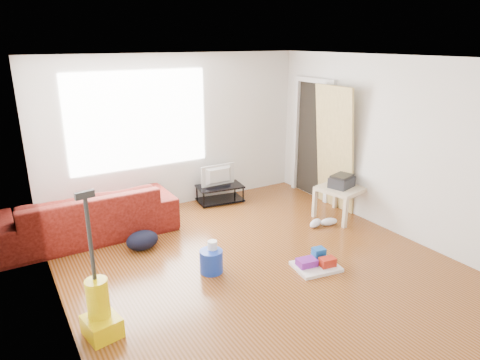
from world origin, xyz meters
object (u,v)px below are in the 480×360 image
side_table (341,192)px  cleaning_tray (316,263)px  sofa (91,236)px  tv_stand (220,193)px  vacuum (100,310)px  backpack (143,248)px  bucket (212,271)px

side_table → cleaning_tray: side_table is taller
sofa → tv_stand: bearing=-173.2°
tv_stand → cleaning_tray: (-0.05, -2.61, -0.10)m
side_table → vacuum: 4.06m
tv_stand → backpack: tv_stand is taller
bucket → sofa: bearing=120.6°
sofa → bucket: bearing=120.6°
tv_stand → bucket: tv_stand is taller
vacuum → cleaning_tray: bearing=-12.3°
bucket → backpack: bucket is taller
backpack → vacuum: 1.78m
sofa → side_table: size_ratio=3.25×
cleaning_tray → sofa: bearing=133.3°
bucket → vacuum: 1.53m
cleaning_tray → vacuum: (-2.59, 0.09, 0.21)m
bucket → cleaning_tray: 1.30m
tv_stand → backpack: 2.02m
tv_stand → side_table: 2.06m
tv_stand → side_table: (1.30, -1.58, 0.27)m
vacuum → bucket: bearing=8.4°
bucket → side_table: bearing=10.3°
side_table → backpack: (-3.04, 0.56, -0.43)m
tv_stand → cleaning_tray: 2.62m
sofa → tv_stand: sofa is taller
bucket → cleaning_tray: bearing=-26.4°
side_table → vacuum: (-3.95, -0.94, -0.16)m
vacuum → side_table: bearing=3.1°
side_table → bucket: 2.60m
sofa → bucket: size_ratio=8.56×
bucket → cleaning_tray: (1.16, -0.58, 0.06)m
cleaning_tray → side_table: bearing=37.3°
side_table → cleaning_tray: (-1.36, -1.03, -0.37)m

